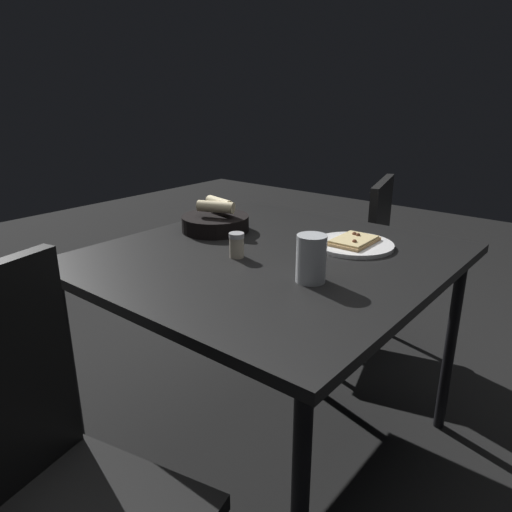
% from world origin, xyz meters
% --- Properties ---
extents(ground, '(8.00, 8.00, 0.00)m').
position_xyz_m(ground, '(0.00, 0.00, 0.00)').
color(ground, black).
extents(dining_table, '(1.10, 1.05, 0.75)m').
position_xyz_m(dining_table, '(0.00, 0.00, 0.69)').
color(dining_table, black).
rests_on(dining_table, ground).
extents(pizza_plate, '(0.27, 0.27, 0.04)m').
position_xyz_m(pizza_plate, '(-0.23, 0.18, 0.76)').
color(pizza_plate, white).
rests_on(pizza_plate, dining_table).
extents(bread_basket, '(0.25, 0.25, 0.12)m').
position_xyz_m(bread_basket, '(-0.08, -0.32, 0.78)').
color(bread_basket, black).
rests_on(bread_basket, dining_table).
extents(beer_glass, '(0.08, 0.08, 0.13)m').
position_xyz_m(beer_glass, '(0.12, 0.23, 0.80)').
color(beer_glass, silver).
rests_on(beer_glass, dining_table).
extents(pepper_shaker, '(0.05, 0.05, 0.08)m').
position_xyz_m(pepper_shaker, '(0.10, -0.06, 0.78)').
color(pepper_shaker, '#BFB299').
rests_on(pepper_shaker, dining_table).
extents(chair_near, '(0.53, 0.53, 0.94)m').
position_xyz_m(chair_near, '(0.88, 0.11, 0.53)').
color(chair_near, black).
rests_on(chair_near, ground).
extents(chair_far, '(0.54, 0.54, 0.85)m').
position_xyz_m(chair_far, '(-0.87, -0.16, 0.50)').
color(chair_far, black).
rests_on(chair_far, ground).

